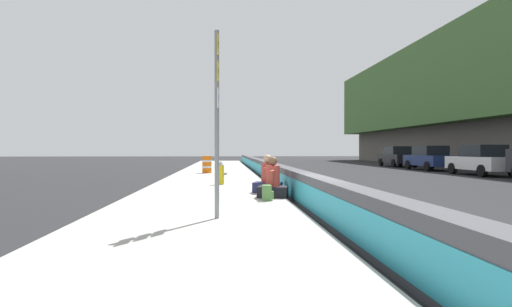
{
  "coord_description": "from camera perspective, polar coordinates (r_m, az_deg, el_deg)",
  "views": [
    {
      "loc": [
        -9.71,
        2.11,
        1.47
      ],
      "look_at": [
        8.32,
        0.79,
        1.29
      ],
      "focal_mm": 30.32,
      "sensor_mm": 36.0,
      "label": 1
    }
  ],
  "objects": [
    {
      "name": "route_sign_post",
      "position": [
        8.34,
        -5.14,
        5.85
      ],
      "size": [
        0.44,
        0.09,
        3.6
      ],
      "color": "gray",
      "rests_on": "sidewalk_strip"
    },
    {
      "name": "sidewalk_strip",
      "position": [
        9.82,
        -7.35,
        -7.61
      ],
      "size": [
        80.0,
        4.4,
        0.14
      ],
      "primitive_type": "cube",
      "color": "#A8A59E",
      "rests_on": "ground_plane"
    },
    {
      "name": "seated_person_foreground",
      "position": [
        11.94,
        2.25,
        -4.11
      ],
      "size": [
        0.84,
        0.94,
        1.13
      ],
      "color": "black",
      "rests_on": "sidewalk_strip"
    },
    {
      "name": "parked_car_far",
      "position": [
        38.03,
        18.14,
        -0.37
      ],
      "size": [
        4.51,
        1.97,
        1.71
      ],
      "color": "black",
      "rests_on": "ground_plane"
    },
    {
      "name": "jersey_barrier",
      "position": [
        9.99,
        8.05,
        -5.42
      ],
      "size": [
        76.0,
        0.45,
        0.85
      ],
      "color": "#47474C",
      "rests_on": "ground_plane"
    },
    {
      "name": "construction_barrel",
      "position": [
        24.26,
        -6.49,
        -1.43
      ],
      "size": [
        0.54,
        0.54,
        0.95
      ],
      "color": "orange",
      "rests_on": "sidewalk_strip"
    },
    {
      "name": "fire_hydrant",
      "position": [
        16.32,
        -4.65,
        -2.51
      ],
      "size": [
        0.26,
        0.46,
        0.88
      ],
      "color": "gold",
      "rests_on": "sidewalk_strip"
    },
    {
      "name": "backpack",
      "position": [
        11.2,
        1.48,
        -5.23
      ],
      "size": [
        0.32,
        0.28,
        0.4
      ],
      "color": "#4C7A3D",
      "rests_on": "sidewalk_strip"
    },
    {
      "name": "ground_plane",
      "position": [
        10.04,
        8.07,
        -7.83
      ],
      "size": [
        160.0,
        160.0,
        0.0
      ],
      "primitive_type": "plane",
      "color": "#232326",
      "rests_on": "ground"
    },
    {
      "name": "seated_person_middle",
      "position": [
        13.32,
        1.55,
        -3.58
      ],
      "size": [
        0.91,
        0.99,
        1.16
      ],
      "color": "#23284C",
      "rests_on": "sidewalk_strip"
    },
    {
      "name": "parked_car_fourth",
      "position": [
        27.14,
        27.61,
        -0.77
      ],
      "size": [
        4.52,
        1.99,
        1.71
      ],
      "color": "silver",
      "rests_on": "ground_plane"
    },
    {
      "name": "parked_car_midline",
      "position": [
        32.41,
        21.93,
        -0.54
      ],
      "size": [
        4.54,
        2.03,
        1.71
      ],
      "color": "navy",
      "rests_on": "ground_plane"
    }
  ]
}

